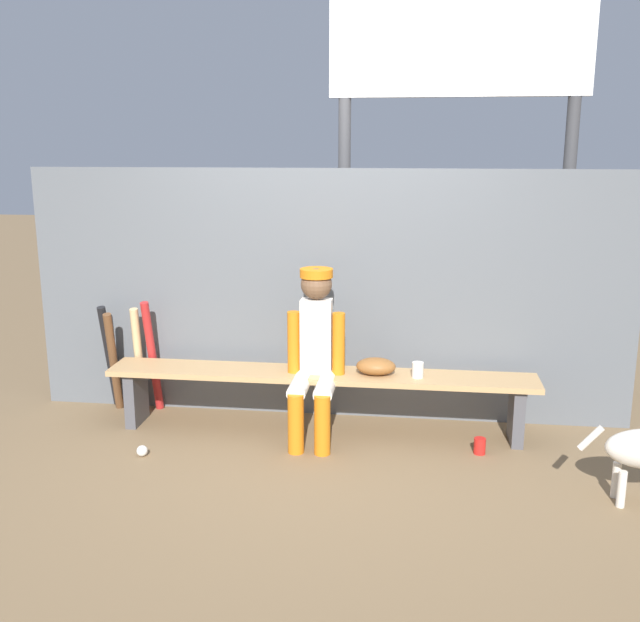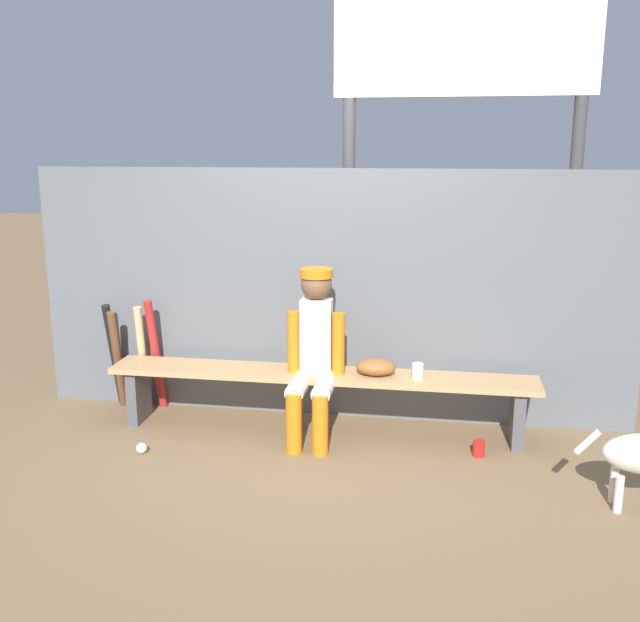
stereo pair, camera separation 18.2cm
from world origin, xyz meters
name	(u,v)px [view 2 (the right image)]	position (x,y,z in m)	size (l,w,h in m)	color
ground_plane	(320,431)	(0.00, 0.00, 0.00)	(30.00, 30.00, 0.00)	brown
chainlink_fence	(328,295)	(0.00, 0.37, 0.94)	(4.52, 0.03, 1.88)	#595E63
dugout_bench	(320,384)	(0.00, 0.00, 0.37)	(3.07, 0.36, 0.45)	tan
player_seated	(314,349)	(-0.03, -0.11, 0.65)	(0.41, 0.55, 1.21)	silver
baseball_glove	(376,367)	(0.40, 0.00, 0.51)	(0.28, 0.20, 0.12)	brown
bat_aluminum_red	(156,355)	(-1.34, 0.24, 0.45)	(0.06, 0.06, 0.90)	#B22323
bat_wood_natural	(143,357)	(-1.45, 0.25, 0.42)	(0.06, 0.06, 0.84)	tan
bat_wood_dark	(118,360)	(-1.63, 0.19, 0.41)	(0.06, 0.06, 0.82)	brown
bat_aluminum_black	(114,354)	(-1.70, 0.28, 0.42)	(0.06, 0.06, 0.85)	black
baseball	(142,448)	(-1.13, -0.57, 0.04)	(0.07, 0.07, 0.07)	white
cup_on_ground	(479,448)	(1.12, -0.24, 0.06)	(0.08, 0.08, 0.11)	red
cup_on_bench	(417,371)	(0.69, -0.03, 0.51)	(0.08, 0.08, 0.11)	silver
scoreboard	(471,96)	(1.01, 1.01, 2.40)	(2.26, 0.27, 3.42)	#3F3F42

